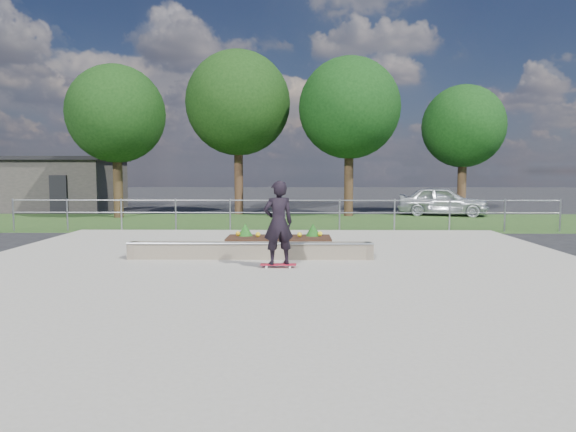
# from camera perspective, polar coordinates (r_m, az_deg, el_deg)

# --- Properties ---
(ground) EXTENTS (120.00, 120.00, 0.00)m
(ground) POSITION_cam_1_polar(r_m,az_deg,el_deg) (11.37, -1.12, -6.19)
(ground) COLOR black
(ground) RESTS_ON ground
(grass_verge) EXTENTS (30.00, 8.00, 0.02)m
(grass_verge) POSITION_cam_1_polar(r_m,az_deg,el_deg) (22.26, -0.18, -0.66)
(grass_verge) COLOR #27441B
(grass_verge) RESTS_ON ground
(concrete_slab) EXTENTS (15.00, 15.00, 0.06)m
(concrete_slab) POSITION_cam_1_polar(r_m,az_deg,el_deg) (11.37, -1.12, -6.04)
(concrete_slab) COLOR #9A9589
(concrete_slab) RESTS_ON ground
(fence) EXTENTS (20.06, 0.06, 1.20)m
(fence) POSITION_cam_1_polar(r_m,az_deg,el_deg) (18.71, -0.36, 0.59)
(fence) COLOR gray
(fence) RESTS_ON ground
(building) EXTENTS (8.40, 5.40, 3.00)m
(building) POSITION_cam_1_polar(r_m,az_deg,el_deg) (32.51, -25.50, 3.29)
(building) COLOR #312E2B
(building) RESTS_ON ground
(tree_far_left) EXTENTS (4.55, 4.55, 7.15)m
(tree_far_left) POSITION_cam_1_polar(r_m,az_deg,el_deg) (25.70, -18.57, 10.66)
(tree_far_left) COLOR #302113
(tree_far_left) RESTS_ON ground
(tree_mid_left) EXTENTS (5.25, 5.25, 8.25)m
(tree_mid_left) POSITION_cam_1_polar(r_m,az_deg,el_deg) (26.53, -5.57, 12.34)
(tree_mid_left) COLOR #362115
(tree_mid_left) RESTS_ON ground
(tree_mid_right) EXTENTS (4.90, 4.90, 7.70)m
(tree_mid_right) POSITION_cam_1_polar(r_m,az_deg,el_deg) (25.47, 6.84, 11.78)
(tree_mid_right) COLOR #322014
(tree_mid_right) RESTS_ON ground
(tree_far_right) EXTENTS (4.20, 4.20, 6.60)m
(tree_far_right) POSITION_cam_1_polar(r_m,az_deg,el_deg) (28.11, 18.92, 9.37)
(tree_far_right) COLOR #382516
(tree_far_right) RESTS_ON ground
(grind_ledge) EXTENTS (6.00, 0.44, 0.43)m
(grind_ledge) POSITION_cam_1_polar(r_m,az_deg,el_deg) (12.67, -4.19, -3.83)
(grind_ledge) COLOR #685D4D
(grind_ledge) RESTS_ON concrete_slab
(planter_bed) EXTENTS (3.00, 1.20, 0.61)m
(planter_bed) POSITION_cam_1_polar(r_m,az_deg,el_deg) (14.93, -1.02, -2.56)
(planter_bed) COLOR black
(planter_bed) RESTS_ON concrete_slab
(skateboarder) EXTENTS (0.80, 0.62, 1.94)m
(skateboarder) POSITION_cam_1_polar(r_m,az_deg,el_deg) (11.36, -1.09, -0.78)
(skateboarder) COLOR silver
(skateboarder) RESTS_ON concrete_slab
(parked_car) EXTENTS (4.61, 2.92, 1.46)m
(parked_car) POSITION_cam_1_polar(r_m,az_deg,el_deg) (26.56, 16.82, 1.60)
(parked_car) COLOR silver
(parked_car) RESTS_ON ground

